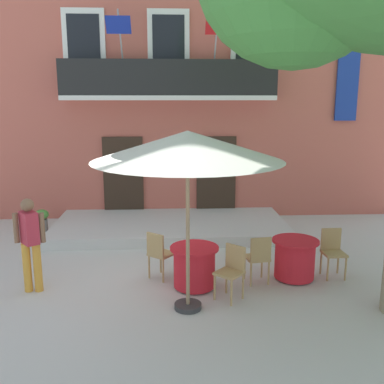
{
  "coord_description": "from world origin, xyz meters",
  "views": [
    {
      "loc": [
        0.18,
        -6.97,
        3.3
      ],
      "look_at": [
        0.66,
        2.33,
        1.3
      ],
      "focal_mm": 40.39,
      "sensor_mm": 36.0,
      "label": 1
    }
  ],
  "objects_px": {
    "cafe_table_near_tree": "(194,267)",
    "ground_planter_left": "(42,219)",
    "cafe_table_middle": "(295,259)",
    "cafe_chair_middle_0": "(258,256)",
    "cafe_chair_middle_1": "(333,249)",
    "cafe_chair_near_tree_0": "(232,268)",
    "cafe_umbrella": "(188,147)",
    "cafe_chair_near_tree_1": "(159,252)",
    "pedestrian_near_entrance": "(30,240)"
  },
  "relations": [
    {
      "from": "cafe_chair_middle_0",
      "to": "cafe_chair_near_tree_0",
      "type": "bearing_deg",
      "value": -135.7
    },
    {
      "from": "cafe_chair_middle_1",
      "to": "pedestrian_near_entrance",
      "type": "bearing_deg",
      "value": -175.82
    },
    {
      "from": "cafe_chair_near_tree_0",
      "to": "cafe_chair_middle_1",
      "type": "xyz_separation_m",
      "value": [
        2.04,
        0.85,
        0.0
      ]
    },
    {
      "from": "cafe_table_middle",
      "to": "ground_planter_left",
      "type": "relative_size",
      "value": 1.54
    },
    {
      "from": "cafe_chair_near_tree_1",
      "to": "cafe_chair_middle_0",
      "type": "xyz_separation_m",
      "value": [
        1.8,
        -0.31,
        0.0
      ]
    },
    {
      "from": "cafe_chair_near_tree_0",
      "to": "cafe_chair_middle_0",
      "type": "xyz_separation_m",
      "value": [
        0.56,
        0.55,
        0.0
      ]
    },
    {
      "from": "cafe_chair_middle_0",
      "to": "ground_planter_left",
      "type": "height_order",
      "value": "cafe_chair_middle_0"
    },
    {
      "from": "cafe_chair_near_tree_1",
      "to": "cafe_umbrella",
      "type": "distance_m",
      "value": 2.45
    },
    {
      "from": "cafe_chair_near_tree_1",
      "to": "cafe_umbrella",
      "type": "bearing_deg",
      "value": -68.09
    },
    {
      "from": "cafe_table_middle",
      "to": "cafe_chair_middle_0",
      "type": "distance_m",
      "value": 0.77
    },
    {
      "from": "cafe_chair_middle_1",
      "to": "ground_planter_left",
      "type": "relative_size",
      "value": 1.62
    },
    {
      "from": "cafe_chair_near_tree_0",
      "to": "cafe_table_middle",
      "type": "height_order",
      "value": "cafe_chair_near_tree_0"
    },
    {
      "from": "cafe_umbrella",
      "to": "cafe_chair_near_tree_1",
      "type": "bearing_deg",
      "value": 111.91
    },
    {
      "from": "cafe_table_near_tree",
      "to": "ground_planter_left",
      "type": "height_order",
      "value": "cafe_table_near_tree"
    },
    {
      "from": "cafe_chair_near_tree_0",
      "to": "pedestrian_near_entrance",
      "type": "relative_size",
      "value": 0.55
    },
    {
      "from": "cafe_chair_middle_0",
      "to": "cafe_table_middle",
      "type": "bearing_deg",
      "value": 15.11
    },
    {
      "from": "pedestrian_near_entrance",
      "to": "cafe_umbrella",
      "type": "bearing_deg",
      "value": -16.43
    },
    {
      "from": "pedestrian_near_entrance",
      "to": "ground_planter_left",
      "type": "bearing_deg",
      "value": 103.55
    },
    {
      "from": "cafe_chair_near_tree_0",
      "to": "pedestrian_near_entrance",
      "type": "bearing_deg",
      "value": 172.59
    },
    {
      "from": "cafe_chair_near_tree_0",
      "to": "cafe_table_middle",
      "type": "bearing_deg",
      "value": 30.04
    },
    {
      "from": "cafe_table_near_tree",
      "to": "cafe_table_middle",
      "type": "height_order",
      "value": "same"
    },
    {
      "from": "cafe_chair_near_tree_0",
      "to": "ground_planter_left",
      "type": "distance_m",
      "value": 5.91
    },
    {
      "from": "cafe_chair_middle_0",
      "to": "ground_planter_left",
      "type": "relative_size",
      "value": 1.62
    },
    {
      "from": "cafe_table_middle",
      "to": "cafe_chair_middle_0",
      "type": "height_order",
      "value": "cafe_chair_middle_0"
    },
    {
      "from": "pedestrian_near_entrance",
      "to": "cafe_table_middle",
      "type": "bearing_deg",
      "value": 3.65
    },
    {
      "from": "cafe_chair_near_tree_0",
      "to": "cafe_chair_middle_1",
      "type": "height_order",
      "value": "same"
    },
    {
      "from": "cafe_chair_near_tree_1",
      "to": "ground_planter_left",
      "type": "xyz_separation_m",
      "value": [
        -3.06,
        3.19,
        -0.21
      ]
    },
    {
      "from": "cafe_chair_near_tree_0",
      "to": "pedestrian_near_entrance",
      "type": "height_order",
      "value": "pedestrian_near_entrance"
    },
    {
      "from": "cafe_table_middle",
      "to": "cafe_umbrella",
      "type": "xyz_separation_m",
      "value": [
        -2.04,
        -1.09,
        2.22
      ]
    },
    {
      "from": "cafe_table_near_tree",
      "to": "cafe_chair_middle_1",
      "type": "relative_size",
      "value": 0.95
    },
    {
      "from": "cafe_chair_near_tree_0",
      "to": "cafe_umbrella",
      "type": "xyz_separation_m",
      "value": [
        -0.75,
        -0.34,
        2.08
      ]
    },
    {
      "from": "cafe_umbrella",
      "to": "pedestrian_near_entrance",
      "type": "height_order",
      "value": "cafe_umbrella"
    },
    {
      "from": "cafe_chair_middle_0",
      "to": "cafe_chair_middle_1",
      "type": "height_order",
      "value": "same"
    },
    {
      "from": "cafe_chair_near_tree_0",
      "to": "cafe_umbrella",
      "type": "height_order",
      "value": "cafe_umbrella"
    },
    {
      "from": "cafe_chair_near_tree_0",
      "to": "cafe_table_middle",
      "type": "relative_size",
      "value": 1.05
    },
    {
      "from": "cafe_umbrella",
      "to": "pedestrian_near_entrance",
      "type": "relative_size",
      "value": 1.74
    },
    {
      "from": "cafe_chair_middle_0",
      "to": "cafe_umbrella",
      "type": "bearing_deg",
      "value": -145.78
    },
    {
      "from": "cafe_chair_near_tree_1",
      "to": "cafe_chair_middle_0",
      "type": "distance_m",
      "value": 1.83
    },
    {
      "from": "cafe_table_middle",
      "to": "ground_planter_left",
      "type": "height_order",
      "value": "cafe_table_middle"
    },
    {
      "from": "cafe_chair_near_tree_1",
      "to": "cafe_umbrella",
      "type": "height_order",
      "value": "cafe_umbrella"
    },
    {
      "from": "cafe_umbrella",
      "to": "cafe_table_near_tree",
      "type": "bearing_deg",
      "value": 79.42
    },
    {
      "from": "cafe_chair_middle_1",
      "to": "ground_planter_left",
      "type": "bearing_deg",
      "value": 153.17
    },
    {
      "from": "cafe_table_middle",
      "to": "ground_planter_left",
      "type": "xyz_separation_m",
      "value": [
        -5.59,
        3.3,
        -0.08
      ]
    },
    {
      "from": "cafe_chair_near_tree_1",
      "to": "cafe_chair_middle_1",
      "type": "relative_size",
      "value": 1.0
    },
    {
      "from": "cafe_chair_near_tree_1",
      "to": "cafe_umbrella",
      "type": "relative_size",
      "value": 0.31
    },
    {
      "from": "cafe_chair_near_tree_0",
      "to": "cafe_chair_near_tree_1",
      "type": "relative_size",
      "value": 1.0
    },
    {
      "from": "cafe_chair_near_tree_1",
      "to": "cafe_chair_middle_0",
      "type": "relative_size",
      "value": 1.0
    },
    {
      "from": "ground_planter_left",
      "to": "cafe_table_near_tree",
      "type": "bearing_deg",
      "value": -44.22
    },
    {
      "from": "cafe_table_near_tree",
      "to": "cafe_umbrella",
      "type": "xyz_separation_m",
      "value": [
        -0.15,
        -0.8,
        2.22
      ]
    },
    {
      "from": "cafe_table_near_tree",
      "to": "cafe_chair_middle_1",
      "type": "height_order",
      "value": "cafe_chair_middle_1"
    }
  ]
}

